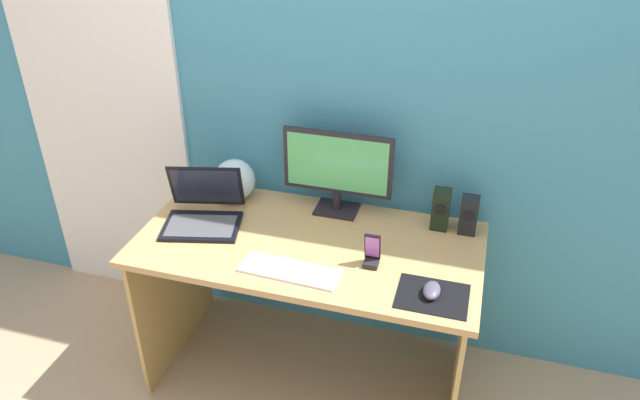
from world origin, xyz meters
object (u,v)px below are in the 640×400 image
monitor (337,169)px  phone_in_dock (372,254)px  keyboard_external (290,271)px  speaker_right (469,215)px  laptop (203,212)px  fishbowl (234,180)px  speaker_near_monitor (441,209)px  mouse (432,290)px

monitor → phone_in_dock: 0.44m
keyboard_external → speaker_right: bearing=39.8°
monitor → laptop: bearing=-154.4°
fishbowl → phone_in_dock: size_ratio=1.34×
speaker_near_monitor → mouse: size_ratio=1.73×
fishbowl → phone_in_dock: fishbowl is taller
speaker_right → mouse: (-0.09, -0.45, -0.06)m
laptop → keyboard_external: bearing=-26.2°
fishbowl → phone_in_dock: (0.69, -0.32, -0.04)m
fishbowl → monitor: bearing=2.1°
monitor → phone_in_dock: size_ratio=3.35×
monitor → mouse: monitor is taller
laptop → mouse: bearing=-12.2°
speaker_near_monitor → keyboard_external: (-0.49, -0.46, -0.08)m
monitor → speaker_right: 0.56m
speaker_near_monitor → mouse: bearing=-86.8°
laptop → phone_in_dock: bearing=-7.4°
phone_in_dock → monitor: bearing=123.5°
laptop → fishbowl: bearing=78.6°
speaker_right → mouse: bearing=-101.0°
monitor → mouse: (0.46, -0.46, -0.18)m
speaker_right → fishbowl: 1.02m
monitor → speaker_near_monitor: size_ratio=2.67×
mouse → keyboard_external: bearing=-177.7°
mouse → fishbowl: bearing=155.7°
keyboard_external → mouse: 0.52m
laptop → keyboard_external: laptop is taller
fishbowl → laptop: bearing=-101.4°
speaker_right → speaker_near_monitor: size_ratio=0.91×
keyboard_external → phone_in_dock: bearing=27.2°
mouse → speaker_right: bearing=80.0°
laptop → mouse: (0.97, -0.21, -0.03)m
speaker_near_monitor → phone_in_dock: speaker_near_monitor is taller
monitor → speaker_right: monitor is taller
speaker_near_monitor → mouse: 0.45m
monitor → speaker_near_monitor: bearing=-1.1°
laptop → speaker_near_monitor: bearing=14.0°
monitor → laptop: 0.59m
monitor → speaker_near_monitor: (0.44, -0.01, -0.12)m
keyboard_external → phone_in_dock: 0.31m
laptop → fishbowl: laptop is taller
speaker_near_monitor → fishbowl: 0.90m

